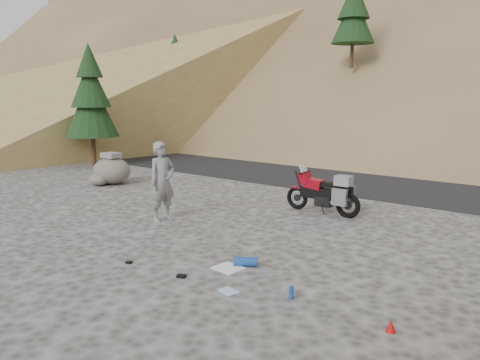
% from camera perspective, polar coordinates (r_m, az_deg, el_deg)
% --- Properties ---
extents(ground, '(140.00, 140.00, 0.00)m').
position_cam_1_polar(ground, '(9.62, -2.33, -7.38)').
color(ground, '#3D3B39').
rests_on(ground, ground).
extents(road, '(120.00, 7.00, 0.05)m').
position_cam_1_polar(road, '(17.26, 17.68, 0.04)').
color(road, black).
rests_on(road, ground).
extents(conifer_verge, '(2.20, 2.20, 5.04)m').
position_cam_1_polar(conifer_verge, '(20.50, -17.74, 9.70)').
color(conifer_verge, '#362313').
rests_on(conifer_verge, ground).
extents(motorcycle, '(2.04, 0.60, 1.21)m').
position_cam_1_polar(motorcycle, '(11.80, 10.39, -1.63)').
color(motorcycle, black).
rests_on(motorcycle, ground).
extents(man, '(0.53, 0.74, 1.87)m').
position_cam_1_polar(man, '(11.25, -9.31, -4.90)').
color(man, gray).
rests_on(man, ground).
extents(boulder, '(1.52, 1.35, 1.06)m').
position_cam_1_polar(boulder, '(16.20, -15.35, 1.17)').
color(boulder, '#59534D').
rests_on(boulder, ground).
extents(small_rock, '(0.83, 0.79, 0.40)m').
position_cam_1_polar(small_rock, '(16.04, -16.83, 0.06)').
color(small_rock, '#59534D').
rests_on(small_rock, ground).
extents(gear_white_cloth, '(0.50, 0.46, 0.02)m').
position_cam_1_polar(gear_white_cloth, '(8.13, -1.44, -10.68)').
color(gear_white_cloth, white).
rests_on(gear_white_cloth, ground).
extents(gear_blue_mat, '(0.43, 0.36, 0.16)m').
position_cam_1_polar(gear_blue_mat, '(8.21, 0.66, -9.91)').
color(gear_blue_mat, navy).
rests_on(gear_blue_mat, ground).
extents(gear_bottle, '(0.08, 0.08, 0.19)m').
position_cam_1_polar(gear_bottle, '(7.00, 6.26, -13.50)').
color(gear_bottle, navy).
rests_on(gear_bottle, ground).
extents(gear_funnel, '(0.14, 0.14, 0.16)m').
position_cam_1_polar(gear_funnel, '(6.39, 17.90, -16.56)').
color(gear_funnel, '#B00C0B').
rests_on(gear_funnel, ground).
extents(gear_glove_a, '(0.17, 0.15, 0.04)m').
position_cam_1_polar(gear_glove_a, '(7.81, -7.14, -11.54)').
color(gear_glove_a, black).
rests_on(gear_glove_a, ground).
extents(gear_glove_b, '(0.12, 0.10, 0.04)m').
position_cam_1_polar(gear_glove_b, '(8.58, -13.39, -9.74)').
color(gear_glove_b, black).
rests_on(gear_glove_b, ground).
extents(gear_blue_cloth, '(0.33, 0.28, 0.01)m').
position_cam_1_polar(gear_blue_cloth, '(7.24, -1.41, -13.39)').
color(gear_blue_cloth, '#96BCE8').
rests_on(gear_blue_cloth, ground).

